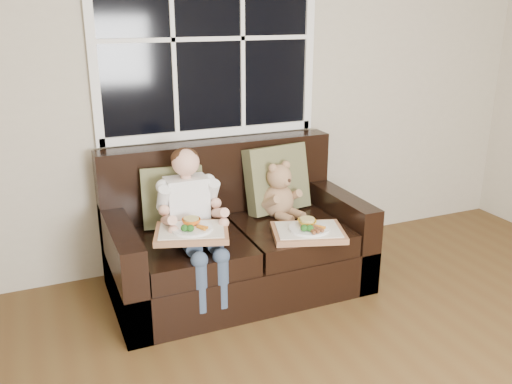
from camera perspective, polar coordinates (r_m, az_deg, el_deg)
name	(u,v)px	position (r m, az deg, el deg)	size (l,w,h in m)	color
window_back	(208,39)	(3.87, -5.07, 15.77)	(1.62, 0.04, 1.37)	black
loveseat	(235,243)	(3.76, -2.26, -5.42)	(1.70, 0.92, 0.96)	black
pillow_left	(173,197)	(3.66, -8.77, -0.51)	(0.43, 0.25, 0.42)	#6B6742
pillow_right	(277,179)	(3.90, 2.22, 1.42)	(0.50, 0.29, 0.49)	#6B6742
child	(192,210)	(3.43, -6.80, -1.87)	(0.39, 0.60, 0.88)	white
teddy_bear	(279,194)	(3.80, 2.42, -0.21)	(0.28, 0.34, 0.41)	#A37956
tray_left	(192,231)	(3.29, -6.79, -4.09)	(0.52, 0.45, 0.10)	#A7704B
tray_right	(308,231)	(3.53, 5.52, -4.11)	(0.54, 0.47, 0.10)	#A7704B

